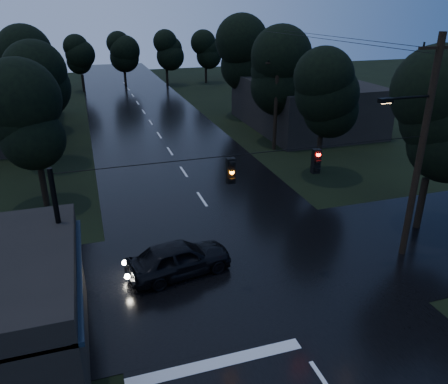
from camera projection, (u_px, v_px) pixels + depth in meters
main_road at (170, 151)px, 35.44m from camera, size 12.00×120.00×0.02m
cross_street at (248, 269)px, 19.68m from camera, size 60.00×9.00×0.02m
building_far_right at (304, 104)px, 41.99m from camera, size 10.00×14.00×4.40m
utility_pole_main at (420, 148)px, 18.81m from camera, size 3.50×0.30×10.00m
utility_pole_far at (276, 102)px, 34.48m from camera, size 2.00×0.30×7.50m
anchor_pole_left at (63, 247)px, 15.52m from camera, size 0.18×0.18×6.00m
span_signals at (274, 165)px, 16.89m from camera, size 15.00×0.37×1.12m
tree_corner_near at (438, 117)px, 20.99m from camera, size 4.48×4.48×9.44m
tree_left_a at (32, 118)px, 23.85m from camera, size 3.92×3.92×8.26m
tree_left_b at (31, 88)px, 30.53m from camera, size 4.20×4.20×8.85m
tree_left_c at (32, 65)px, 38.97m from camera, size 4.48×4.48×9.44m
tree_right_a at (324, 93)px, 28.74m from camera, size 4.20×4.20×8.85m
tree_right_b at (282, 71)px, 35.76m from camera, size 4.48×4.48×9.44m
tree_right_c at (246, 54)px, 44.54m from camera, size 4.76×4.76×10.03m
car at (179, 258)px, 19.03m from camera, size 4.83×2.60×1.56m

